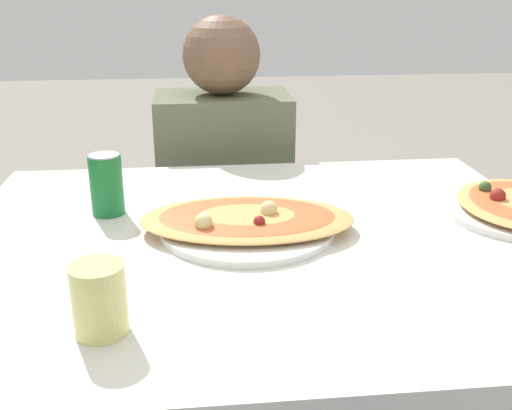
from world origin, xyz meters
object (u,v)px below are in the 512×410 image
object	(u,v)px
soda_can	(106,185)
drink_glass	(99,299)
dining_table	(264,274)
person_seated	(224,178)
chair_far_seated	(223,221)
pizza_main	(247,221)

from	to	relation	value
soda_can	drink_glass	bearing A→B (deg)	-84.13
dining_table	person_seated	xyz separation A→B (m)	(-0.04, 0.68, -0.03)
dining_table	chair_far_seated	size ratio (longest dim) A/B	1.31
soda_can	drink_glass	size ratio (longest dim) A/B	1.24
soda_can	dining_table	bearing A→B (deg)	-26.46
chair_far_seated	soda_can	size ratio (longest dim) A/B	7.00
pizza_main	drink_glass	world-z (taller)	drink_glass
dining_table	person_seated	distance (m)	0.68
chair_far_seated	soda_can	bearing A→B (deg)	67.77
chair_far_seated	pizza_main	size ratio (longest dim) A/B	2.05
chair_far_seated	drink_glass	bearing A→B (deg)	78.74
person_seated	drink_glass	size ratio (longest dim) A/B	11.31
dining_table	chair_far_seated	bearing A→B (deg)	92.86
dining_table	chair_far_seated	xyz separation A→B (m)	(-0.04, 0.80, -0.21)
pizza_main	soda_can	distance (m)	0.30
dining_table	pizza_main	world-z (taller)	pizza_main
person_seated	soda_can	world-z (taller)	person_seated
pizza_main	drink_glass	size ratio (longest dim) A/B	4.23
chair_far_seated	person_seated	xyz separation A→B (m)	(0.00, -0.12, 0.19)
soda_can	person_seated	bearing A→B (deg)	63.55
person_seated	drink_glass	bearing A→B (deg)	77.45
person_seated	pizza_main	distance (m)	0.66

